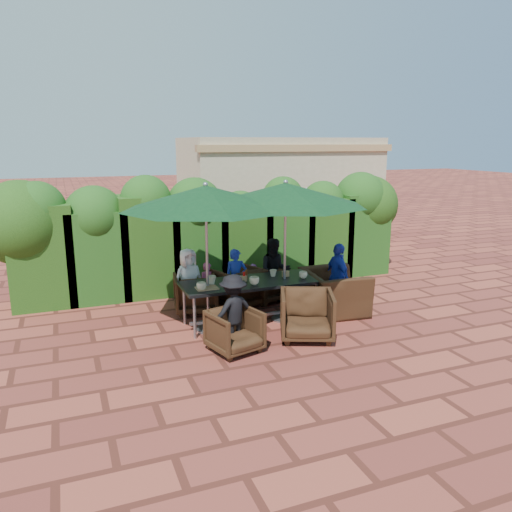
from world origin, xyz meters
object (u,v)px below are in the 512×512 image
object	(u,v)px
chair_far_left	(195,291)
chair_end_right	(334,285)
chair_near_right	(307,313)
dining_table	(251,285)
chair_near_left	(235,329)
umbrella_left	(206,198)
chair_far_mid	(238,285)
umbrella_right	(286,194)
chair_far_right	(267,282)

from	to	relation	value
chair_far_left	chair_end_right	size ratio (longest dim) A/B	0.66
chair_near_right	chair_end_right	bearing A→B (deg)	65.45
dining_table	chair_end_right	distance (m)	1.64
dining_table	chair_near_left	bearing A→B (deg)	-121.82
chair_near_left	chair_end_right	bearing A→B (deg)	9.05
dining_table	umbrella_left	xyz separation A→B (m)	(-0.78, -0.07, 1.54)
dining_table	umbrella_left	distance (m)	1.73
chair_far_left	chair_near_left	distance (m)	1.97
chair_near_right	chair_end_right	distance (m)	1.44
chair_far_left	chair_far_mid	xyz separation A→B (m)	(0.85, 0.03, 0.02)
chair_end_right	dining_table	bearing A→B (deg)	95.37
umbrella_right	chair_far_mid	bearing A→B (deg)	116.26
chair_far_mid	chair_near_right	world-z (taller)	chair_near_right
chair_far_left	chair_near_left	bearing A→B (deg)	101.74
chair_far_right	chair_near_right	size ratio (longest dim) A/B	0.86
chair_far_right	chair_far_left	bearing A→B (deg)	-11.34
chair_far_left	chair_near_right	world-z (taller)	chair_near_right
dining_table	umbrella_right	world-z (taller)	umbrella_right
umbrella_right	chair_far_right	world-z (taller)	umbrella_right
chair_near_left	chair_end_right	world-z (taller)	chair_end_right
chair_far_mid	chair_near_left	size ratio (longest dim) A/B	1.17
chair_far_left	chair_near_left	size ratio (longest dim) A/B	1.10
chair_near_right	umbrella_right	bearing A→B (deg)	111.28
umbrella_right	chair_near_left	xyz separation A→B (m)	(-1.25, -0.98, -1.86)
chair_far_mid	umbrella_right	bearing A→B (deg)	96.08
dining_table	chair_end_right	size ratio (longest dim) A/B	2.02
dining_table	chair_far_left	world-z (taller)	chair_far_left
dining_table	chair_far_right	bearing A→B (deg)	55.15
umbrella_right	chair_far_mid	world-z (taller)	umbrella_right
umbrella_left	chair_far_right	size ratio (longest dim) A/B	3.70
chair_end_right	chair_far_mid	bearing A→B (deg)	63.87
umbrella_left	chair_far_left	world-z (taller)	umbrella_left
chair_far_mid	chair_near_left	xyz separation A→B (m)	(-0.76, -2.00, -0.06)
umbrella_right	chair_end_right	bearing A→B (deg)	2.99
chair_near_left	chair_far_right	bearing A→B (deg)	41.24
umbrella_left	dining_table	bearing A→B (deg)	4.78
chair_far_left	chair_far_right	bearing A→B (deg)	-165.49
dining_table	chair_end_right	xyz separation A→B (m)	(1.63, -0.02, -0.16)
chair_far_mid	chair_near_left	bearing A→B (deg)	49.11
dining_table	umbrella_right	distance (m)	1.65
umbrella_right	chair_far_left	world-z (taller)	umbrella_right
chair_far_left	chair_far_right	world-z (taller)	chair_far_left
umbrella_right	chair_near_left	size ratio (longest dim) A/B	3.89
umbrella_left	umbrella_right	world-z (taller)	same
dining_table	umbrella_right	size ratio (longest dim) A/B	0.86
umbrella_right	chair_near_right	bearing A→B (deg)	-91.40
umbrella_right	chair_far_right	xyz separation A→B (m)	(0.14, 1.13, -1.85)
dining_table	chair_end_right	world-z (taller)	chair_end_right
dining_table	chair_near_left	distance (m)	1.28
umbrella_left	chair_end_right	distance (m)	2.95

